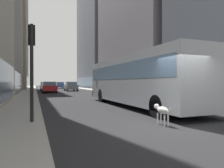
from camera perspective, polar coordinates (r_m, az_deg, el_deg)
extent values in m
plane|color=#232326|center=(41.15, -14.15, -1.67)|extent=(120.00, 120.00, 0.00)
cube|color=#9E9991|center=(40.87, -22.12, -1.59)|extent=(2.40, 110.00, 0.15)
cube|color=#ADA89E|center=(42.19, -6.44, -1.50)|extent=(2.40, 110.00, 0.15)
cube|color=slate|center=(31.40, -24.53, 0.57)|extent=(0.08, 17.78, 2.40)
cube|color=slate|center=(48.96, -22.58, 0.52)|extent=(0.08, 12.96, 2.40)
cube|color=slate|center=(32.67, 1.53, 0.61)|extent=(0.08, 19.03, 2.40)
cube|color=slate|center=(56.20, -3.07, 14.09)|extent=(9.26, 19.70, 29.51)
cube|color=slate|center=(53.39, -7.77, 0.55)|extent=(0.08, 17.73, 2.40)
cube|color=#999EA3|center=(12.96, 6.75, 1.14)|extent=(2.55, 11.50, 2.75)
cube|color=slate|center=(12.97, 6.75, 3.33)|extent=(2.57, 11.04, 0.90)
cube|color=black|center=(18.23, -1.60, -2.59)|extent=(2.55, 0.16, 0.44)
cylinder|color=black|center=(15.84, -2.88, -3.23)|extent=(0.30, 1.00, 1.00)
cylinder|color=black|center=(16.67, 4.51, -3.05)|extent=(0.30, 1.00, 1.00)
cylinder|color=black|center=(8.87, 12.77, -6.16)|extent=(0.30, 1.00, 1.00)
cylinder|color=black|center=(10.28, 23.32, -5.27)|extent=(0.30, 1.00, 1.00)
cube|color=silver|center=(17.27, -5.57, 3.71)|extent=(0.08, 0.24, 0.40)
cube|color=silver|center=(36.08, -17.68, -0.87)|extent=(1.78, 3.92, 0.75)
cube|color=slate|center=(35.87, -17.66, 0.16)|extent=(1.64, 1.77, 0.55)
cylinder|color=black|center=(37.60, -18.99, -1.39)|extent=(0.22, 0.64, 0.64)
cylinder|color=black|center=(37.68, -16.62, -1.38)|extent=(0.22, 0.64, 0.64)
cylinder|color=black|center=(34.51, -18.83, -1.55)|extent=(0.22, 0.64, 0.64)
cylinder|color=black|center=(34.60, -16.24, -1.54)|extent=(0.22, 0.64, 0.64)
cube|color=#B7BABF|center=(42.07, -18.13, -0.68)|extent=(1.93, 3.98, 0.75)
cube|color=slate|center=(41.86, -18.12, 0.20)|extent=(1.78, 1.79, 0.55)
cylinder|color=black|center=(43.62, -19.35, -1.14)|extent=(0.22, 0.64, 0.64)
cylinder|color=black|center=(43.70, -17.11, -1.13)|extent=(0.22, 0.64, 0.64)
cylinder|color=black|center=(40.47, -19.23, -1.26)|extent=(0.22, 0.64, 0.64)
cylinder|color=black|center=(40.55, -16.82, -1.25)|extent=(0.22, 0.64, 0.64)
cube|color=slate|center=(36.73, -11.45, -0.83)|extent=(1.92, 3.96, 0.75)
cube|color=slate|center=(36.52, -11.40, 0.18)|extent=(1.77, 1.78, 0.55)
cylinder|color=black|center=(38.16, -13.09, -1.35)|extent=(0.22, 0.64, 0.64)
cylinder|color=black|center=(38.42, -10.58, -1.33)|extent=(0.22, 0.64, 0.64)
cylinder|color=black|center=(35.06, -12.40, -1.51)|extent=(0.22, 0.64, 0.64)
cylinder|color=black|center=(35.35, -9.68, -1.49)|extent=(0.22, 0.64, 0.64)
cube|color=#4C6BB7|center=(53.43, -14.41, -0.43)|extent=(1.86, 4.32, 0.75)
cube|color=slate|center=(53.21, -14.39, 0.26)|extent=(1.71, 1.94, 0.55)
cylinder|color=black|center=(55.09, -15.46, -0.80)|extent=(0.22, 0.64, 0.64)
cylinder|color=black|center=(55.27, -13.77, -0.79)|extent=(0.22, 0.64, 0.64)
cylinder|color=black|center=(51.62, -15.10, -0.88)|extent=(0.22, 0.64, 0.64)
cylinder|color=black|center=(51.81, -13.29, -0.87)|extent=(0.22, 0.64, 0.64)
cube|color=red|center=(31.25, -17.18, -1.07)|extent=(1.92, 4.12, 0.75)
cube|color=slate|center=(31.03, -17.16, 0.12)|extent=(1.76, 1.85, 0.55)
cylinder|color=black|center=(32.85, -18.84, -1.65)|extent=(0.22, 0.64, 0.64)
cylinder|color=black|center=(32.96, -15.89, -1.64)|extent=(0.22, 0.64, 0.64)
cylinder|color=black|center=(29.57, -18.62, -1.88)|extent=(0.22, 0.64, 0.64)
cylinder|color=black|center=(29.69, -15.34, -1.87)|extent=(0.22, 0.64, 0.64)
ellipsoid|color=white|center=(7.48, 14.01, -7.16)|extent=(0.22, 0.60, 0.26)
sphere|color=white|center=(7.79, 12.41, -6.18)|extent=(0.20, 0.20, 0.20)
sphere|color=black|center=(7.77, 11.95, -6.06)|extent=(0.07, 0.07, 0.07)
sphere|color=black|center=(7.83, 12.69, -6.01)|extent=(0.07, 0.07, 0.07)
cylinder|color=white|center=(7.16, 15.86, -7.11)|extent=(0.03, 0.16, 0.19)
cylinder|color=white|center=(7.67, 12.66, -9.46)|extent=(0.06, 0.06, 0.40)
cylinder|color=white|center=(7.74, 13.54, -9.37)|extent=(0.06, 0.06, 0.40)
cylinder|color=white|center=(7.33, 14.51, -9.94)|extent=(0.06, 0.06, 0.40)
cylinder|color=white|center=(7.41, 15.40, -9.82)|extent=(0.06, 0.06, 0.40)
sphere|color=black|center=(7.59, 13.89, -6.75)|extent=(0.04, 0.04, 0.04)
sphere|color=black|center=(7.38, 13.99, -7.10)|extent=(0.04, 0.04, 0.04)
sphere|color=black|center=(7.34, 14.95, -6.83)|extent=(0.04, 0.04, 0.04)
cylinder|color=#1E1E2D|center=(14.53, 25.32, -3.31)|extent=(0.28, 0.28, 0.85)
cylinder|color=#33598C|center=(14.50, 25.33, -0.41)|extent=(0.34, 0.34, 0.62)
sphere|color=tan|center=(14.50, 25.34, 1.25)|extent=(0.22, 0.22, 0.22)
cube|color=#59331E|center=(14.66, 25.92, -1.42)|extent=(0.12, 0.24, 0.20)
cylinder|color=black|center=(7.63, -21.59, 2.91)|extent=(0.12, 0.12, 3.40)
cube|color=black|center=(7.98, -21.60, 12.58)|extent=(0.24, 0.20, 0.70)
sphere|color=red|center=(8.13, -21.59, 13.93)|extent=(0.11, 0.11, 0.11)
sphere|color=orange|center=(8.09, -21.59, 12.42)|extent=(0.11, 0.11, 0.11)
sphere|color=green|center=(8.04, -21.58, 10.89)|extent=(0.11, 0.11, 0.11)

